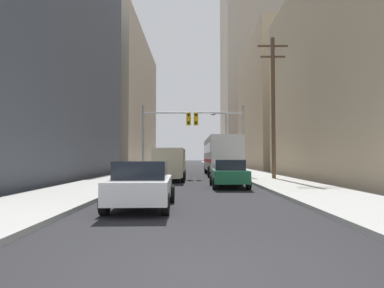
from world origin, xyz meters
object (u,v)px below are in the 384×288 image
(sedan_green, at_px, (228,173))
(traffic_signal_near_right, at_px, (221,129))
(cargo_van_beige, at_px, (169,163))
(sedan_grey, at_px, (174,166))
(sedan_white, at_px, (141,184))
(city_bus, at_px, (220,154))
(traffic_signal_near_left, at_px, (163,129))

(sedan_green, distance_m, traffic_signal_near_right, 9.88)
(cargo_van_beige, bearing_deg, sedan_grey, 91.34)
(sedan_white, height_order, sedan_green, same)
(city_bus, xyz_separation_m, sedan_white, (-4.24, -19.66, -1.16))
(sedan_grey, distance_m, traffic_signal_near_left, 8.48)
(sedan_green, height_order, traffic_signal_near_left, traffic_signal_near_left)
(sedan_green, bearing_deg, sedan_grey, 102.71)
(city_bus, relative_size, sedan_white, 2.71)
(cargo_van_beige, bearing_deg, sedan_white, -90.28)
(sedan_white, xyz_separation_m, sedan_green, (3.64, 7.48, 0.00))
(sedan_grey, xyz_separation_m, traffic_signal_near_left, (-0.50, -7.81, 3.29))
(cargo_van_beige, bearing_deg, city_bus, 59.10)
(sedan_green, bearing_deg, traffic_signal_near_left, 115.12)
(sedan_grey, distance_m, traffic_signal_near_right, 9.50)
(traffic_signal_near_left, height_order, traffic_signal_near_right, same)
(sedan_white, height_order, sedan_grey, same)
(sedan_green, distance_m, traffic_signal_near_left, 10.78)
(city_bus, relative_size, sedan_grey, 2.73)
(traffic_signal_near_left, distance_m, traffic_signal_near_right, 4.80)
(traffic_signal_near_right, bearing_deg, city_bus, 86.84)
(traffic_signal_near_left, bearing_deg, cargo_van_beige, -79.22)
(sedan_white, bearing_deg, city_bus, 77.82)
(cargo_van_beige, xyz_separation_m, traffic_signal_near_right, (4.02, 4.10, 2.78))
(cargo_van_beige, height_order, sedan_grey, cargo_van_beige)
(sedan_green, height_order, traffic_signal_near_right, traffic_signal_near_right)
(sedan_grey, bearing_deg, sedan_green, -77.29)
(sedan_green, bearing_deg, cargo_van_beige, 124.55)
(city_bus, bearing_deg, traffic_signal_near_left, -149.84)
(sedan_white, bearing_deg, cargo_van_beige, 89.72)
(sedan_grey, relative_size, traffic_signal_near_left, 0.70)
(sedan_white, distance_m, traffic_signal_near_left, 17.11)
(sedan_white, distance_m, sedan_grey, 24.59)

